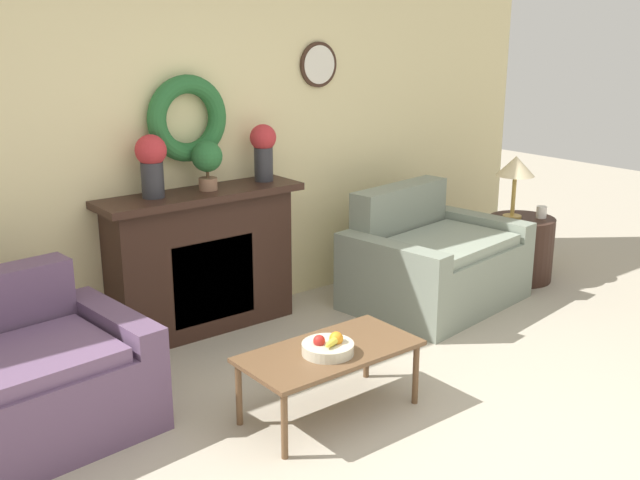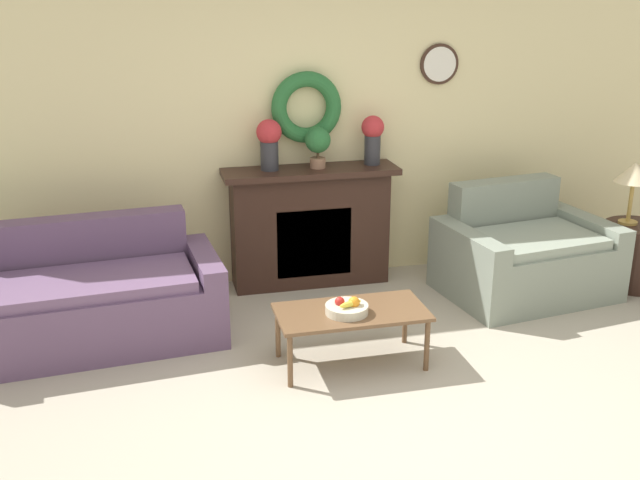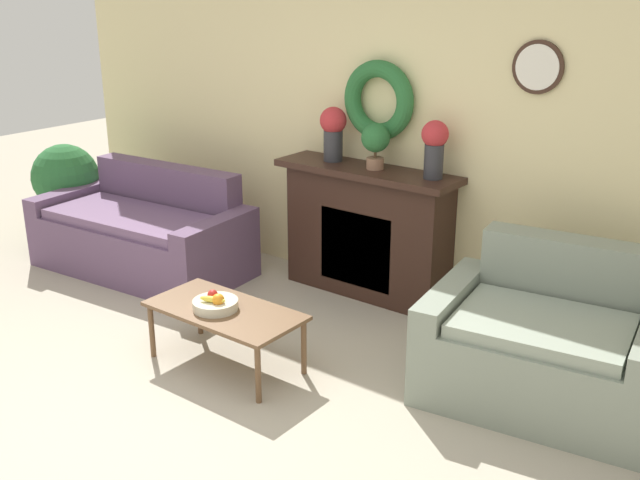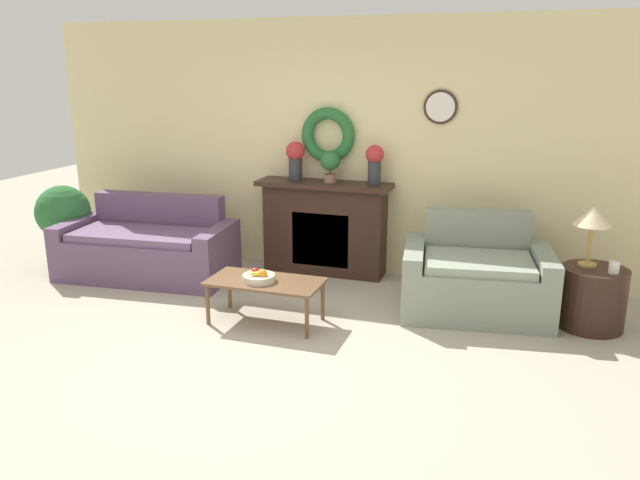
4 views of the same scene
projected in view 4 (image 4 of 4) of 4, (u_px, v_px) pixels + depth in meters
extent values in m
plane|color=#ADA38E|center=(237.00, 365.00, 4.76)|extent=(16.00, 16.00, 0.00)
cube|color=beige|center=(336.00, 148.00, 6.73)|extent=(6.80, 0.06, 2.70)
cylinder|color=#382319|center=(441.00, 107.00, 6.22)|extent=(0.34, 0.02, 0.34)
cylinder|color=white|center=(440.00, 107.00, 6.21)|extent=(0.29, 0.01, 0.29)
torus|color=#286633|center=(328.00, 135.00, 6.62)|extent=(0.59, 0.13, 0.59)
cube|color=#331E16|center=(325.00, 230.00, 6.79)|extent=(1.31, 0.34, 0.97)
cube|color=black|center=(320.00, 240.00, 6.67)|extent=(0.63, 0.02, 0.58)
cube|color=orange|center=(320.00, 247.00, 6.68)|extent=(0.50, 0.01, 0.32)
cube|color=#331E16|center=(324.00, 184.00, 6.63)|extent=(1.45, 0.41, 0.05)
cube|color=#604766|center=(143.00, 259.00, 6.63)|extent=(1.53, 0.82, 0.45)
cube|color=#604766|center=(161.00, 231.00, 6.99)|extent=(1.49, 0.32, 0.84)
cube|color=#604766|center=(79.00, 245.00, 6.89)|extent=(0.25, 0.90, 0.59)
cube|color=#604766|center=(218.00, 255.00, 6.52)|extent=(0.25, 0.90, 0.59)
cube|color=#6A4E70|center=(141.00, 235.00, 6.56)|extent=(1.47, 0.76, 0.08)
cube|color=gray|center=(476.00, 292.00, 5.64)|extent=(1.07, 0.87, 0.47)
cube|color=gray|center=(475.00, 255.00, 6.04)|extent=(1.00, 0.35, 0.89)
cube|color=gray|center=(413.00, 277.00, 5.82)|extent=(0.30, 0.97, 0.61)
cube|color=gray|center=(541.00, 284.00, 5.62)|extent=(0.30, 0.97, 0.61)
cube|color=gray|center=(478.00, 263.00, 5.57)|extent=(1.03, 0.81, 0.08)
cube|color=brown|center=(265.00, 282.00, 5.47)|extent=(1.01, 0.50, 0.03)
cylinder|color=brown|center=(208.00, 305.00, 5.47)|extent=(0.04, 0.04, 0.37)
cylinder|color=brown|center=(307.00, 318.00, 5.18)|extent=(0.04, 0.04, 0.37)
cylinder|color=brown|center=(229.00, 289.00, 5.85)|extent=(0.04, 0.04, 0.37)
cylinder|color=brown|center=(323.00, 300.00, 5.57)|extent=(0.04, 0.04, 0.37)
cylinder|color=beige|center=(259.00, 278.00, 5.43)|extent=(0.29, 0.29, 0.06)
sphere|color=#B2231E|center=(255.00, 271.00, 5.45)|extent=(0.07, 0.07, 0.07)
sphere|color=orange|center=(263.00, 273.00, 5.39)|extent=(0.08, 0.08, 0.08)
ellipsoid|color=yellow|center=(259.00, 274.00, 5.38)|extent=(0.17, 0.10, 0.04)
cylinder|color=#331E16|center=(592.00, 298.00, 5.39)|extent=(0.55, 0.55, 0.54)
cylinder|color=#B28E42|center=(587.00, 264.00, 5.38)|extent=(0.16, 0.16, 0.02)
cylinder|color=#B28E42|center=(590.00, 244.00, 5.34)|extent=(0.03, 0.03, 0.34)
cone|color=beige|center=(593.00, 216.00, 5.27)|extent=(0.32, 0.32, 0.17)
cylinder|color=silver|center=(614.00, 268.00, 5.18)|extent=(0.08, 0.08, 0.10)
cylinder|color=#2D2D33|center=(296.00, 169.00, 6.72)|extent=(0.15, 0.15, 0.23)
sphere|color=#B72D33|center=(295.00, 151.00, 6.67)|extent=(0.21, 0.21, 0.21)
cylinder|color=#2D2D33|center=(374.00, 173.00, 6.45)|extent=(0.14, 0.14, 0.24)
sphere|color=#B72D33|center=(375.00, 154.00, 6.40)|extent=(0.19, 0.19, 0.19)
cylinder|color=#8E664C|center=(330.00, 178.00, 6.60)|extent=(0.13, 0.13, 0.08)
cylinder|color=#4C3823|center=(330.00, 172.00, 6.58)|extent=(0.02, 0.02, 0.06)
sphere|color=#286633|center=(330.00, 160.00, 6.55)|extent=(0.21, 0.21, 0.21)
cylinder|color=#8E664C|center=(68.00, 256.00, 7.18)|extent=(0.25, 0.25, 0.19)
cylinder|color=#4C3823|center=(66.00, 241.00, 7.13)|extent=(0.04, 0.04, 0.17)
sphere|color=#286633|center=(63.00, 212.00, 7.04)|extent=(0.60, 0.60, 0.60)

